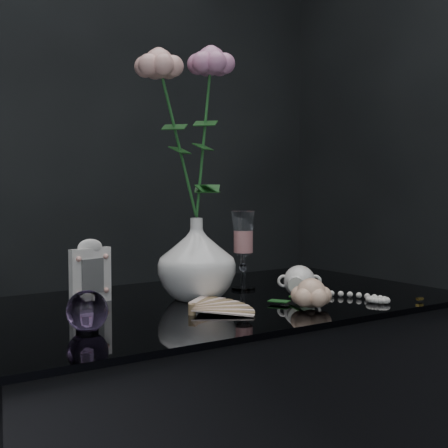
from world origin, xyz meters
TOP-DOWN VIEW (x-y plane):
  - vase at (-0.00, 0.08)m, footprint 0.21×0.21m
  - wine_glass at (0.15, 0.12)m, footprint 0.07×0.07m
  - picture_frame at (-0.20, 0.17)m, footprint 0.11×0.09m
  - paperweight at (-0.31, -0.07)m, footprint 0.09×0.09m
  - paper_fan at (-0.10, -0.05)m, footprint 0.28×0.25m
  - loose_rose at (0.12, -0.13)m, footprint 0.19×0.21m
  - pearl_jar at (0.20, -0.01)m, footprint 0.33×0.33m
  - roses at (-0.02, 0.08)m, footprint 0.21×0.11m

SIDE VIEW (x-z plane):
  - paper_fan at x=-0.10m, z-range 0.76..0.79m
  - loose_rose at x=0.12m, z-range 0.76..0.82m
  - paperweight at x=-0.31m, z-range 0.76..0.83m
  - pearl_jar at x=0.20m, z-range 0.76..0.83m
  - picture_frame at x=-0.20m, z-range 0.76..0.89m
  - vase at x=0.00m, z-range 0.76..0.93m
  - wine_glass at x=0.15m, z-range 0.76..0.94m
  - roses at x=-0.02m, z-range 0.93..1.33m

